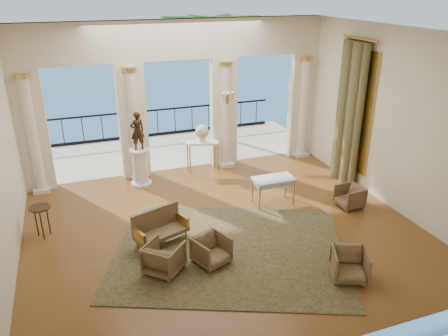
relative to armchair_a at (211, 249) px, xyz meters
name	(u,v)px	position (x,y,z in m)	size (l,w,h in m)	color
floor	(223,229)	(0.69, 1.19, -0.34)	(9.00, 9.00, 0.00)	#4D3315
room_walls	(243,127)	(0.69, 0.08, 2.54)	(9.00, 9.00, 9.00)	white
arcade	(179,88)	(0.69, 5.01, 2.25)	(9.00, 0.56, 4.50)	#FBE8CE
terrace	(168,150)	(0.69, 6.99, -0.39)	(10.00, 3.60, 0.10)	beige
balustrade	(158,125)	(0.69, 8.59, 0.07)	(9.00, 0.06, 1.03)	black
palm_tree	(213,24)	(2.69, 7.79, 3.76)	(2.00, 2.00, 4.50)	#4C3823
sea	(87,67)	(0.69, 61.19, -6.34)	(160.00, 160.00, 0.00)	teal
curtain	(349,114)	(4.97, 2.69, 1.68)	(0.33, 1.40, 4.09)	brown
window_frame	(354,110)	(5.16, 2.69, 1.76)	(0.04, 1.60, 3.40)	gold
wall_sconce	(228,99)	(2.09, 4.70, 1.89)	(0.30, 0.11, 0.33)	gold
rug	(230,250)	(0.52, 0.29, -0.33)	(4.95, 3.85, 0.02)	#262D14
armchair_a	(211,249)	(0.00, 0.00, 0.00)	(0.65, 0.61, 0.67)	#45351F
armchair_b	(350,263)	(2.39, -1.41, 0.01)	(0.67, 0.63, 0.69)	#45351F
armchair_c	(350,196)	(4.17, 1.16, -0.02)	(0.61, 0.57, 0.63)	#45351F
armchair_d	(164,256)	(-0.99, 0.05, 0.02)	(0.69, 0.65, 0.71)	#45351F
settee	(159,227)	(-0.84, 1.15, 0.06)	(1.30, 0.89, 0.79)	#45351F
game_table	(273,181)	(2.37, 1.99, 0.32)	(1.07, 0.59, 0.73)	silver
pedestal	(140,168)	(-0.70, 4.36, 0.19)	(0.59, 0.59, 1.09)	silver
statue	(137,131)	(-0.70, 4.36, 1.30)	(0.39, 0.26, 1.08)	black
console_table	(202,147)	(1.29, 4.74, 0.44)	(1.06, 0.67, 0.94)	silver
urn	(202,132)	(1.29, 4.74, 0.91)	(0.41, 0.41, 0.54)	white
side_table	(40,211)	(-3.31, 2.30, 0.32)	(0.47, 0.47, 0.76)	black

